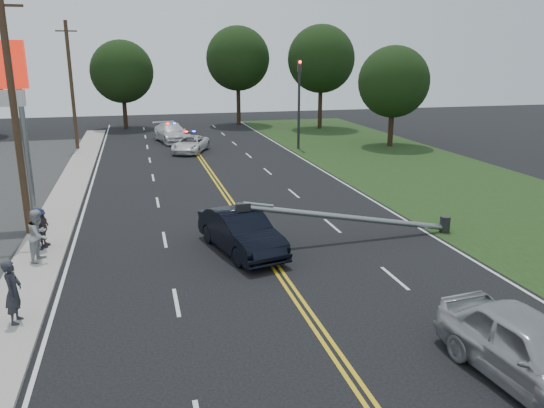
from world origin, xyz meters
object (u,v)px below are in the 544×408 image
object	(u,v)px
crashed_sedan	(241,232)
emergency_b	(172,133)
fallen_streetlight	(361,218)
waiting_sedan	(532,351)
bystander_c	(39,229)
utility_pole_mid	(15,115)
traffic_signal	(299,97)
bystander_d	(43,228)
bystander_b	(39,235)
emergency_a	(191,144)
utility_pole_far	(72,86)
bystander_a	(13,292)

from	to	relation	value
crashed_sedan	emergency_b	world-z (taller)	crashed_sedan
fallen_streetlight	waiting_sedan	bearing A→B (deg)	-91.88
bystander_c	utility_pole_mid	bearing A→B (deg)	23.61
traffic_signal	fallen_streetlight	distance (m)	22.62
traffic_signal	bystander_c	world-z (taller)	traffic_signal
bystander_c	bystander_d	size ratio (longest dim) A/B	1.08
traffic_signal	bystander_c	distance (m)	26.46
bystander_b	bystander_c	xyz separation A→B (m)	(-0.19, 1.19, -0.13)
emergency_a	bystander_b	distance (m)	23.40
crashed_sedan	emergency_b	distance (m)	28.36
fallen_streetlight	bystander_d	distance (m)	12.69
traffic_signal	utility_pole_far	distance (m)	17.97
utility_pole_mid	bystander_b	size ratio (longest dim) A/B	5.22
utility_pole_far	bystander_b	bearing A→B (deg)	-87.81
utility_pole_far	waiting_sedan	world-z (taller)	utility_pole_far
utility_pole_far	emergency_b	size ratio (longest dim) A/B	1.79
utility_pole_far	bystander_a	xyz separation A→B (m)	(1.04, -30.35, -4.04)
waiting_sedan	bystander_c	world-z (taller)	bystander_c
utility_pole_mid	emergency_b	xyz separation A→B (m)	(7.71, 24.22, -4.27)
emergency_a	bystander_d	xyz separation A→B (m)	(-7.91, -20.57, 0.25)
utility_pole_far	utility_pole_mid	bearing A→B (deg)	-90.00
bystander_a	bystander_d	size ratio (longest dim) A/B	1.20
emergency_b	bystander_d	xyz separation A→B (m)	(-6.85, -26.18, 0.08)
utility_pole_mid	utility_pole_far	xyz separation A→B (m)	(0.00, 22.00, 0.00)
traffic_signal	emergency_b	world-z (taller)	traffic_signal
bystander_b	bystander_a	bearing A→B (deg)	-161.61
emergency_b	bystander_c	world-z (taller)	bystander_c
emergency_a	utility_pole_far	bearing A→B (deg)	-179.02
waiting_sedan	emergency_a	distance (m)	33.21
bystander_d	fallen_streetlight	bearing A→B (deg)	-82.61
fallen_streetlight	utility_pole_mid	distance (m)	14.58
traffic_signal	emergency_a	size ratio (longest dim) A/B	1.54
emergency_a	bystander_d	distance (m)	22.04
traffic_signal	crashed_sedan	distance (m)	24.20
traffic_signal	fallen_streetlight	world-z (taller)	traffic_signal
crashed_sedan	utility_pole_mid	bearing A→B (deg)	139.47
bystander_c	bystander_d	xyz separation A→B (m)	(0.09, 0.29, -0.06)
bystander_c	fallen_streetlight	bearing A→B (deg)	-93.40
waiting_sedan	bystander_a	distance (m)	13.41
utility_pole_far	traffic_signal	bearing A→B (deg)	-12.89
crashed_sedan	bystander_b	size ratio (longest dim) A/B	2.58
utility_pole_mid	bystander_a	size ratio (longest dim) A/B	5.42
traffic_signal	crashed_sedan	size ratio (longest dim) A/B	1.43
traffic_signal	bystander_a	world-z (taller)	traffic_signal
emergency_a	bystander_c	xyz separation A→B (m)	(-8.00, -20.86, 0.31)
fallen_streetlight	waiting_sedan	distance (m)	10.33
utility_pole_far	emergency_b	distance (m)	9.09
utility_pole_far	emergency_b	world-z (taller)	utility_pole_far
traffic_signal	bystander_b	size ratio (longest dim) A/B	3.68
bystander_b	utility_pole_mid	bearing A→B (deg)	33.34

